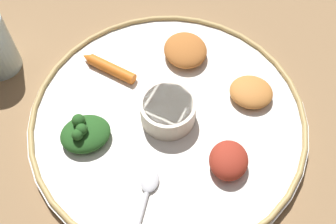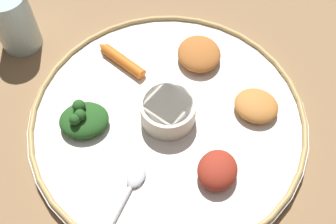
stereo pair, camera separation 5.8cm
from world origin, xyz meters
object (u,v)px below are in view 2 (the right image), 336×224
center_bowl (168,110)px  spoon (122,202)px  greens_pile (83,119)px  drinking_glass (15,24)px  carrot_near_spoon (121,59)px

center_bowl → spoon: size_ratio=0.56×
spoon → greens_pile: bearing=177.5°
greens_pile → drinking_glass: 0.21m
center_bowl → spoon: (0.08, -0.12, -0.02)m
center_bowl → greens_pile: size_ratio=0.91×
carrot_near_spoon → drinking_glass: 0.18m
spoon → greens_pile: (-0.13, 0.01, 0.01)m
center_bowl → drinking_glass: size_ratio=0.78×
greens_pile → drinking_glass: size_ratio=0.87×
center_bowl → carrot_near_spoon: center_bowl is taller
center_bowl → carrot_near_spoon: (-0.13, -0.01, -0.01)m
drinking_glass → spoon: bearing=3.2°
spoon → center_bowl: bearing=125.8°
greens_pile → drinking_glass: (-0.21, -0.03, 0.01)m
carrot_near_spoon → drinking_glass: bearing=-138.3°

